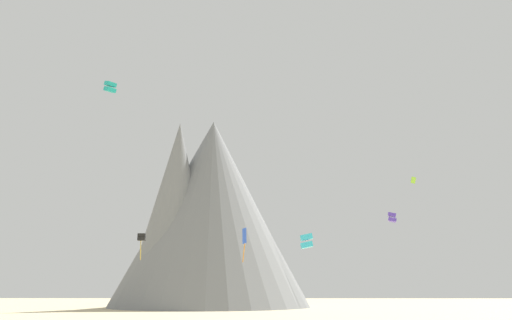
{
  "coord_description": "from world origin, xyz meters",
  "views": [
    {
      "loc": [
        0.53,
        -25.66,
        4.11
      ],
      "look_at": [
        -1.03,
        36.94,
        21.62
      ],
      "focal_mm": 32.49,
      "sensor_mm": 36.0,
      "label": 1
    }
  ],
  "objects_px": {
    "rock_massif": "(212,215)",
    "kite_black_low": "(142,237)",
    "kite_cyan_low": "(306,241)",
    "kite_teal_high": "(110,87)",
    "kite_lime_mid": "(413,180)",
    "kite_blue_low": "(244,238)",
    "kite_indigo_low": "(392,217)"
  },
  "relations": [
    {
      "from": "kite_teal_high",
      "to": "kite_blue_low",
      "type": "relative_size",
      "value": 0.54
    },
    {
      "from": "kite_cyan_low",
      "to": "kite_teal_high",
      "type": "height_order",
      "value": "kite_teal_high"
    },
    {
      "from": "kite_teal_high",
      "to": "kite_indigo_low",
      "type": "distance_m",
      "value": 41.24
    },
    {
      "from": "kite_black_low",
      "to": "kite_blue_low",
      "type": "bearing_deg",
      "value": -133.52
    },
    {
      "from": "kite_black_low",
      "to": "rock_massif",
      "type": "bearing_deg",
      "value": -7.56
    },
    {
      "from": "kite_black_low",
      "to": "kite_lime_mid",
      "type": "bearing_deg",
      "value": -67.5
    },
    {
      "from": "kite_cyan_low",
      "to": "kite_black_low",
      "type": "xyz_separation_m",
      "value": [
        -19.18,
        1.79,
        0.66
      ]
    },
    {
      "from": "kite_cyan_low",
      "to": "kite_indigo_low",
      "type": "relative_size",
      "value": 1.22
    },
    {
      "from": "rock_massif",
      "to": "kite_cyan_low",
      "type": "bearing_deg",
      "value": -73.67
    },
    {
      "from": "kite_cyan_low",
      "to": "kite_blue_low",
      "type": "xyz_separation_m",
      "value": [
        -6.62,
        -7.61,
        -0.46
      ]
    },
    {
      "from": "kite_teal_high",
      "to": "kite_black_low",
      "type": "relative_size",
      "value": 0.58
    },
    {
      "from": "kite_indigo_low",
      "to": "kite_teal_high",
      "type": "bearing_deg",
      "value": 117.65
    },
    {
      "from": "rock_massif",
      "to": "kite_black_low",
      "type": "bearing_deg",
      "value": -90.86
    },
    {
      "from": "kite_lime_mid",
      "to": "kite_indigo_low",
      "type": "distance_m",
      "value": 17.4
    },
    {
      "from": "rock_massif",
      "to": "kite_lime_mid",
      "type": "xyz_separation_m",
      "value": [
        38.5,
        -38.58,
        -0.15
      ]
    },
    {
      "from": "rock_massif",
      "to": "kite_black_low",
      "type": "relative_size",
      "value": 21.2
    },
    {
      "from": "kite_lime_mid",
      "to": "kite_blue_low",
      "type": "height_order",
      "value": "kite_lime_mid"
    },
    {
      "from": "rock_massif",
      "to": "kite_teal_high",
      "type": "relative_size",
      "value": 36.5
    },
    {
      "from": "kite_indigo_low",
      "to": "kite_black_low",
      "type": "relative_size",
      "value": 0.45
    },
    {
      "from": "rock_massif",
      "to": "kite_cyan_low",
      "type": "relative_size",
      "value": 38.1
    },
    {
      "from": "kite_black_low",
      "to": "kite_teal_high",
      "type": "bearing_deg",
      "value": 85.06
    },
    {
      "from": "kite_indigo_low",
      "to": "kite_blue_low",
      "type": "relative_size",
      "value": 0.42
    },
    {
      "from": "kite_cyan_low",
      "to": "kite_black_low",
      "type": "height_order",
      "value": "kite_black_low"
    },
    {
      "from": "kite_indigo_low",
      "to": "kite_blue_low",
      "type": "height_order",
      "value": "kite_indigo_low"
    },
    {
      "from": "rock_massif",
      "to": "kite_cyan_low",
      "type": "distance_m",
      "value": 66.22
    },
    {
      "from": "kite_black_low",
      "to": "kite_blue_low",
      "type": "relative_size",
      "value": 0.93
    },
    {
      "from": "kite_cyan_low",
      "to": "kite_black_low",
      "type": "relative_size",
      "value": 0.56
    },
    {
      "from": "kite_blue_low",
      "to": "kite_cyan_low",
      "type": "bearing_deg",
      "value": -26.18
    },
    {
      "from": "rock_massif",
      "to": "kite_blue_low",
      "type": "xyz_separation_m",
      "value": [
        11.65,
        -70.0,
        -13.09
      ]
    },
    {
      "from": "kite_teal_high",
      "to": "kite_black_low",
      "type": "distance_m",
      "value": 19.94
    },
    {
      "from": "rock_massif",
      "to": "kite_blue_low",
      "type": "height_order",
      "value": "rock_massif"
    },
    {
      "from": "kite_cyan_low",
      "to": "kite_indigo_low",
      "type": "bearing_deg",
      "value": 130.69
    }
  ]
}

